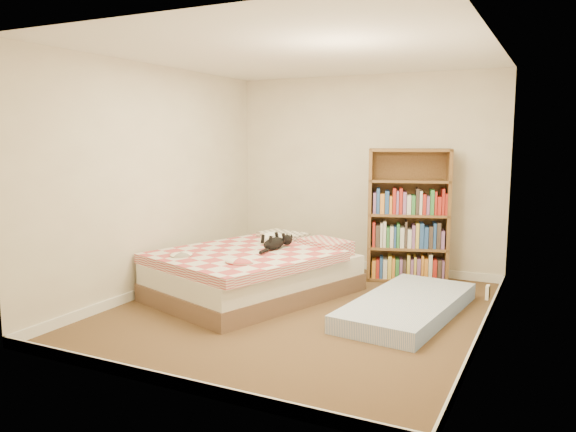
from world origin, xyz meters
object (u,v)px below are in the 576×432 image
at_px(bookshelf, 408,233).
at_px(white_dog, 273,238).
at_px(bed, 256,272).
at_px(black_cat, 276,243).
at_px(floor_mattress, 407,306).

height_order(bookshelf, white_dog, bookshelf).
relative_size(bed, black_cat, 3.80).
bearing_deg(white_dog, bookshelf, 51.58).
distance_m(bed, black_cat, 0.38).
relative_size(bed, floor_mattress, 1.33).
relative_size(bed, white_dog, 7.11).
height_order(bed, black_cat, black_cat).
relative_size(bookshelf, white_dog, 4.61).
height_order(bookshelf, black_cat, bookshelf).
bearing_deg(bed, black_cat, 59.93).
bearing_deg(bed, floor_mattress, 19.58).
relative_size(floor_mattress, white_dog, 5.33).
xyz_separation_m(floor_mattress, black_cat, (-1.51, 0.12, 0.48)).
bearing_deg(white_dog, floor_mattress, 2.69).
xyz_separation_m(black_cat, white_dog, (-0.15, 0.21, 0.01)).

